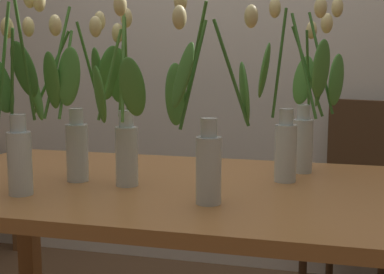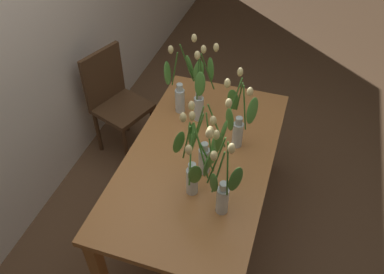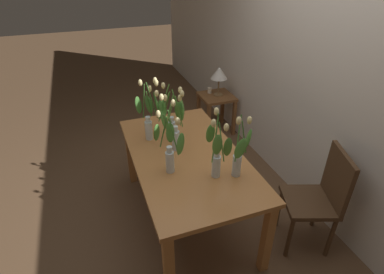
{
  "view_description": "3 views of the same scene",
  "coord_description": "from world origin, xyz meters",
  "px_view_note": "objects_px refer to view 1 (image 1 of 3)",
  "views": [
    {
      "loc": [
        0.49,
        -1.57,
        1.13
      ],
      "look_at": [
        0.08,
        -0.01,
        0.89
      ],
      "focal_mm": 50.73,
      "sensor_mm": 36.0,
      "label": 1
    },
    {
      "loc": [
        -1.68,
        -0.5,
        2.55
      ],
      "look_at": [
        -0.09,
        0.02,
        0.98
      ],
      "focal_mm": 37.15,
      "sensor_mm": 36.0,
      "label": 2
    },
    {
      "loc": [
        2.04,
        -0.69,
        2.22
      ],
      "look_at": [
        0.07,
        0.02,
        0.95
      ],
      "focal_mm": 28.6,
      "sensor_mm": 36.0,
      "label": 3
    }
  ],
  "objects_px": {
    "tulip_vase_2": "(14,119)",
    "tulip_vase_4": "(206,127)",
    "dining_table": "(168,212)",
    "tulip_vase_1": "(121,112)",
    "tulip_vase_3": "(308,119)",
    "dining_chair": "(362,192)",
    "tulip_vase_0": "(293,113)",
    "tulip_vase_5": "(70,110)"
  },
  "relations": [
    {
      "from": "tulip_vase_2",
      "to": "tulip_vase_4",
      "type": "distance_m",
      "value": 0.55
    },
    {
      "from": "dining_table",
      "to": "tulip_vase_4",
      "type": "bearing_deg",
      "value": -49.3
    },
    {
      "from": "tulip_vase_2",
      "to": "tulip_vase_1",
      "type": "bearing_deg",
      "value": 32.32
    },
    {
      "from": "tulip_vase_4",
      "to": "tulip_vase_1",
      "type": "bearing_deg",
      "value": 156.45
    },
    {
      "from": "dining_table",
      "to": "tulip_vase_3",
      "type": "relative_size",
      "value": 2.81
    },
    {
      "from": "tulip_vase_1",
      "to": "dining_chair",
      "type": "relative_size",
      "value": 0.6
    },
    {
      "from": "tulip_vase_2",
      "to": "tulip_vase_3",
      "type": "relative_size",
      "value": 1.03
    },
    {
      "from": "tulip_vase_1",
      "to": "dining_table",
      "type": "bearing_deg",
      "value": 27.95
    },
    {
      "from": "tulip_vase_2",
      "to": "tulip_vase_3",
      "type": "xyz_separation_m",
      "value": [
        0.79,
        0.5,
        -0.03
      ]
    },
    {
      "from": "tulip_vase_1",
      "to": "tulip_vase_0",
      "type": "bearing_deg",
      "value": 19.63
    },
    {
      "from": "tulip_vase_0",
      "to": "tulip_vase_3",
      "type": "relative_size",
      "value": 0.99
    },
    {
      "from": "tulip_vase_5",
      "to": "tulip_vase_2",
      "type": "bearing_deg",
      "value": -118.08
    },
    {
      "from": "dining_chair",
      "to": "tulip_vase_3",
      "type": "bearing_deg",
      "value": -108.32
    },
    {
      "from": "tulip_vase_5",
      "to": "dining_table",
      "type": "bearing_deg",
      "value": 12.16
    },
    {
      "from": "tulip_vase_3",
      "to": "tulip_vase_5",
      "type": "distance_m",
      "value": 0.78
    },
    {
      "from": "tulip_vase_3",
      "to": "tulip_vase_2",
      "type": "bearing_deg",
      "value": -147.62
    },
    {
      "from": "tulip_vase_4",
      "to": "tulip_vase_2",
      "type": "bearing_deg",
      "value": -176.17
    },
    {
      "from": "tulip_vase_2",
      "to": "dining_chair",
      "type": "bearing_deg",
      "value": 49.04
    },
    {
      "from": "tulip_vase_2",
      "to": "dining_chair",
      "type": "xyz_separation_m",
      "value": [
        1.01,
        1.16,
        -0.43
      ]
    },
    {
      "from": "tulip_vase_0",
      "to": "dining_chair",
      "type": "xyz_separation_m",
      "value": [
        0.26,
        0.82,
        -0.43
      ]
    },
    {
      "from": "tulip_vase_4",
      "to": "dining_table",
      "type": "bearing_deg",
      "value": 130.7
    },
    {
      "from": "dining_table",
      "to": "dining_chair",
      "type": "bearing_deg",
      "value": 56.09
    },
    {
      "from": "tulip_vase_3",
      "to": "tulip_vase_4",
      "type": "height_order",
      "value": "tulip_vase_3"
    },
    {
      "from": "tulip_vase_3",
      "to": "tulip_vase_5",
      "type": "bearing_deg",
      "value": -154.45
    },
    {
      "from": "tulip_vase_3",
      "to": "dining_chair",
      "type": "bearing_deg",
      "value": 71.68
    },
    {
      "from": "tulip_vase_1",
      "to": "dining_chair",
      "type": "bearing_deg",
      "value": 53.05
    },
    {
      "from": "tulip_vase_5",
      "to": "tulip_vase_0",
      "type": "bearing_deg",
      "value": 14.65
    },
    {
      "from": "tulip_vase_5",
      "to": "dining_chair",
      "type": "bearing_deg",
      "value": 47.27
    },
    {
      "from": "tulip_vase_4",
      "to": "tulip_vase_5",
      "type": "xyz_separation_m",
      "value": [
        -0.46,
        0.13,
        0.02
      ]
    },
    {
      "from": "tulip_vase_1",
      "to": "tulip_vase_3",
      "type": "xyz_separation_m",
      "value": [
        0.53,
        0.34,
        -0.04
      ]
    },
    {
      "from": "tulip_vase_3",
      "to": "dining_chair",
      "type": "xyz_separation_m",
      "value": [
        0.22,
        0.66,
        -0.4
      ]
    },
    {
      "from": "tulip_vase_3",
      "to": "tulip_vase_5",
      "type": "relative_size",
      "value": 0.99
    },
    {
      "from": "tulip_vase_5",
      "to": "dining_chair",
      "type": "relative_size",
      "value": 0.62
    },
    {
      "from": "tulip_vase_0",
      "to": "tulip_vase_4",
      "type": "distance_m",
      "value": 0.36
    },
    {
      "from": "tulip_vase_4",
      "to": "tulip_vase_5",
      "type": "bearing_deg",
      "value": 164.29
    },
    {
      "from": "tulip_vase_4",
      "to": "tulip_vase_5",
      "type": "height_order",
      "value": "tulip_vase_5"
    },
    {
      "from": "tulip_vase_0",
      "to": "tulip_vase_4",
      "type": "height_order",
      "value": "tulip_vase_4"
    },
    {
      "from": "tulip_vase_4",
      "to": "dining_chair",
      "type": "height_order",
      "value": "tulip_vase_4"
    },
    {
      "from": "tulip_vase_3",
      "to": "tulip_vase_5",
      "type": "xyz_separation_m",
      "value": [
        -0.7,
        -0.34,
        0.05
      ]
    },
    {
      "from": "tulip_vase_5",
      "to": "dining_chair",
      "type": "distance_m",
      "value": 1.43
    },
    {
      "from": "dining_table",
      "to": "tulip_vase_1",
      "type": "height_order",
      "value": "tulip_vase_1"
    },
    {
      "from": "dining_table",
      "to": "tulip_vase_4",
      "type": "xyz_separation_m",
      "value": [
        0.17,
        -0.19,
        0.3
      ]
    }
  ]
}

